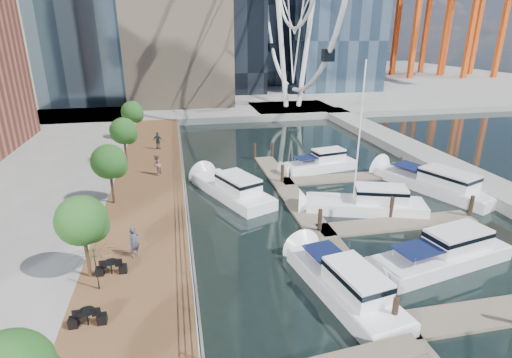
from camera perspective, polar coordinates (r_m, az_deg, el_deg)
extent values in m
plane|color=black|center=(21.45, 8.79, -18.18)|extent=(520.00, 520.00, 0.00)
cube|color=brown|center=(33.28, -15.20, -3.06)|extent=(6.00, 60.00, 1.00)
cube|color=#595954|center=(33.18, -10.03, -2.71)|extent=(0.25, 60.00, 1.00)
cube|color=gray|center=(118.49, -8.67, 13.79)|extent=(200.00, 114.00, 1.00)
cube|color=gray|center=(46.13, 23.93, 2.38)|extent=(4.00, 60.00, 1.00)
cube|color=gray|center=(71.78, 5.19, 9.88)|extent=(14.00, 12.00, 1.00)
cube|color=#6D6051|center=(30.29, 7.72, -5.71)|extent=(2.00, 32.00, 0.20)
cube|color=#6D6051|center=(24.39, 31.70, -15.83)|extent=(12.00, 2.00, 0.20)
cube|color=#6D6051|center=(31.11, 19.50, -6.04)|extent=(12.00, 2.00, 0.20)
cube|color=#6D6051|center=(39.25, 12.24, 0.15)|extent=(12.00, 2.00, 0.20)
cylinder|color=white|center=(69.96, 3.46, 20.77)|extent=(0.80, 0.80, 26.00)
cylinder|color=white|center=(71.40, 7.61, 20.63)|extent=(0.80, 0.80, 26.00)
cylinder|color=#3F2B1C|center=(23.08, -22.95, -10.15)|extent=(0.20, 0.20, 2.40)
sphere|color=#265B1E|center=(22.15, -23.68, -5.43)|extent=(2.60, 2.60, 2.60)
cylinder|color=#3F2B1C|center=(32.02, -19.84, -1.23)|extent=(0.20, 0.20, 2.40)
sphere|color=#265B1E|center=(31.36, -20.29, 2.35)|extent=(2.60, 2.60, 2.60)
cylinder|color=#3F2B1C|center=(41.45, -18.13, 3.73)|extent=(0.20, 0.20, 2.40)
sphere|color=#265B1E|center=(40.94, -18.44, 6.54)|extent=(2.60, 2.60, 2.60)
cylinder|color=#3F2B1C|center=(51.09, -17.05, 6.83)|extent=(0.20, 0.20, 2.40)
sphere|color=#265B1E|center=(50.68, -17.29, 9.13)|extent=(2.60, 2.60, 2.60)
imported|color=#43475A|center=(24.23, -16.99, -8.63)|extent=(0.80, 0.75, 1.83)
imported|color=gray|center=(37.30, -14.02, 2.00)|extent=(1.02, 1.15, 1.95)
imported|color=#353D42|center=(45.73, -13.81, 5.34)|extent=(1.24, 0.89, 1.95)
imported|color=black|center=(21.82, -21.87, -11.83)|extent=(2.92, 2.96, 2.39)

